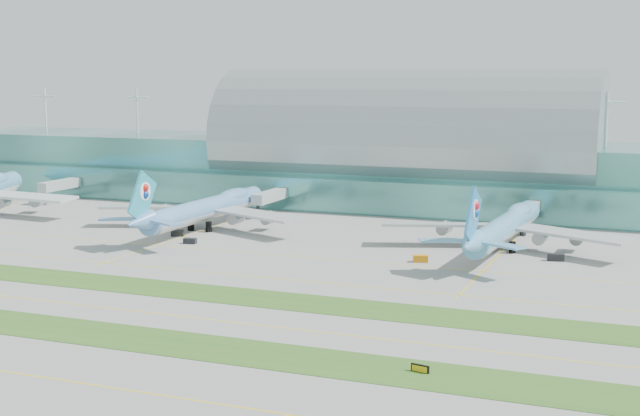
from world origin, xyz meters
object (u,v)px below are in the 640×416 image
at_px(airliner_b, 207,207).
at_px(airliner_c, 505,225).
at_px(taxiway_sign_east, 420,369).
at_px(terminal, 406,160).

height_order(airliner_b, airliner_c, airliner_b).
bearing_deg(airliner_c, airliner_b, -176.30).
bearing_deg(taxiway_sign_east, airliner_c, 104.92).
bearing_deg(airliner_b, terminal, 61.33).
xyz_separation_m(terminal, taxiway_sign_east, (47.48, -156.00, -13.65)).
bearing_deg(taxiway_sign_east, airliner_b, 144.26).
bearing_deg(taxiway_sign_east, terminal, 118.86).
xyz_separation_m(terminal, airliner_c, (42.62, -62.88, -8.51)).
bearing_deg(airliner_b, taxiway_sign_east, -46.68).
bearing_deg(terminal, airliner_b, -119.65).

